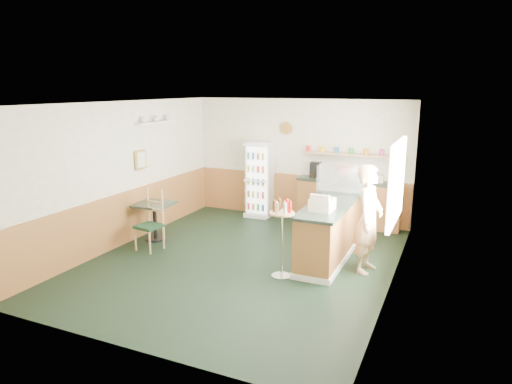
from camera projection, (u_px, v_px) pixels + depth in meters
The scene contains 13 objects.
ground at pixel (242, 261), 7.94m from camera, with size 6.00×6.00×0.00m, color black.
room_envelope at pixel (248, 167), 8.34m from camera, with size 5.04×6.02×2.72m.
service_counter at pixel (335, 228), 8.26m from camera, with size 0.68×3.01×1.01m.
back_counter at pixel (348, 201), 9.84m from camera, with size 2.24×0.42×1.69m.
drinks_fridge at pixel (260, 179), 10.52m from camera, with size 0.57×0.51×1.74m.
display_case at pixel (343, 179), 8.52m from camera, with size 0.91×0.48×0.52m.
cash_register at pixel (322, 204), 7.31m from camera, with size 0.35×0.37×0.20m, color beige.
shopkeeper at pixel (368, 219), 7.31m from camera, with size 0.59×0.42×1.77m, color tan.
condiment_stand at pixel (282, 228), 7.10m from camera, with size 0.40×0.40×1.24m.
newspaper_rack at pixel (317, 223), 8.48m from camera, with size 0.09×0.43×0.51m.
cafe_table at pixel (155, 214), 8.92m from camera, with size 0.72×0.72×0.74m.
cafe_chair at pixel (152, 218), 8.44m from camera, with size 0.47×0.47×1.13m.
dog_doorstop at pixel (300, 245), 8.35m from camera, with size 0.21×0.28×0.26m.
Camera 1 is at (3.25, -6.72, 2.95)m, focal length 32.00 mm.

